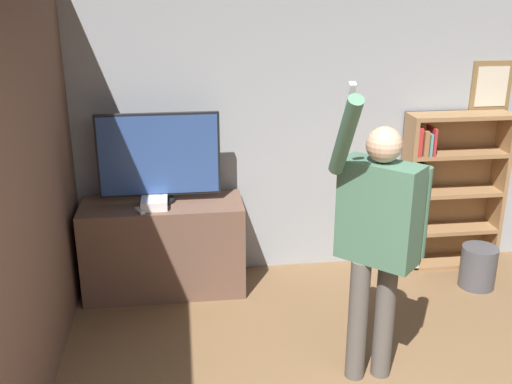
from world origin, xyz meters
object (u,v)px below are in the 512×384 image
Objects in this scene: bookshelf at (443,192)px; waste_bin at (478,267)px; television at (159,157)px; game_console at (154,203)px; person at (378,232)px.

bookshelf is 3.90× the size of waste_bin.
game_console is at bearing -114.98° from television.
bookshelf is 0.71× the size of person.
waste_bin is (2.73, -0.22, -0.64)m from game_console.
waste_bin is (0.17, -0.47, -0.53)m from bookshelf.
television is 2.87m from waste_bin.
bookshelf is at bearing 3.14° from television.
television reaches higher than waste_bin.
game_console is 2.81m from waste_bin.
television is 0.37m from game_console.
television is 0.49× the size of person.
bookshelf is 0.73m from waste_bin.
bookshelf is at bearing 97.70° from person.
person is (1.37, -1.41, -0.12)m from television.
person is 1.91m from waste_bin.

